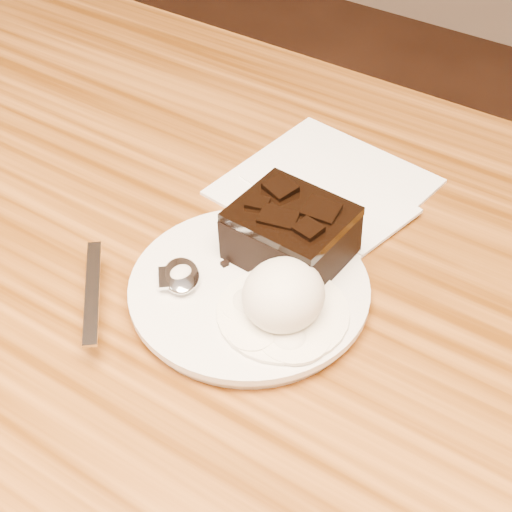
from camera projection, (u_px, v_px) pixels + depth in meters
The scene contains 9 objects.
plate at pixel (249, 292), 0.64m from camera, with size 0.19×0.19×0.02m, color white.
brownie at pixel (291, 236), 0.65m from camera, with size 0.09×0.08×0.04m, color black.
ice_cream_scoop at pixel (284, 295), 0.60m from camera, with size 0.06×0.07×0.05m, color silver.
melt_puddle at pixel (283, 313), 0.61m from camera, with size 0.10×0.10×0.00m, color white.
spoon at pixel (181, 277), 0.64m from camera, with size 0.03×0.17×0.01m, color silver, non-canonical shape.
napkin at pixel (325, 186), 0.75m from camera, with size 0.17×0.17×0.01m, color white.
crumb_a at pixel (225, 264), 0.65m from camera, with size 0.01×0.01×0.00m, color black.
crumb_b at pixel (283, 333), 0.60m from camera, with size 0.01×0.01×0.00m, color black.
crumb_c at pixel (266, 318), 0.61m from camera, with size 0.01×0.00×0.00m, color black.
Camera 1 is at (0.28, -0.34, 1.22)m, focal length 55.72 mm.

